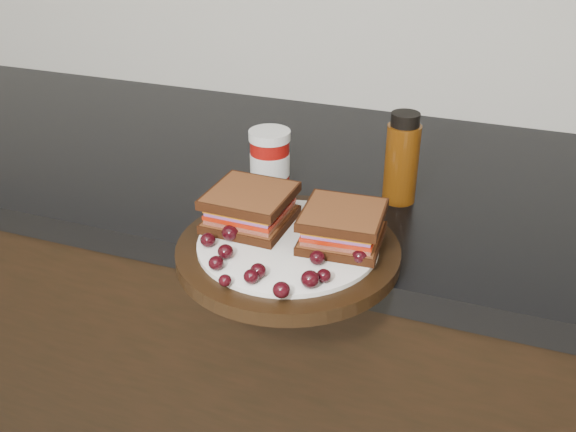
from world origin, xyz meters
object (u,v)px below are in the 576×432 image
(plate, at_px, (288,252))
(oil_bottle, at_px, (402,158))
(sandwich_left, at_px, (250,208))
(condiment_jar, at_px, (270,159))

(plate, bearing_deg, oil_bottle, 64.61)
(plate, xyz_separation_m, sandwich_left, (-0.06, 0.03, 0.04))
(condiment_jar, bearing_deg, sandwich_left, -77.52)
(plate, height_order, condiment_jar, condiment_jar)
(plate, distance_m, condiment_jar, 0.21)
(sandwich_left, height_order, oil_bottle, oil_bottle)
(plate, bearing_deg, sandwich_left, 156.97)
(oil_bottle, bearing_deg, sandwich_left, -131.56)
(condiment_jar, bearing_deg, plate, -62.08)
(plate, xyz_separation_m, oil_bottle, (0.10, 0.21, 0.06))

